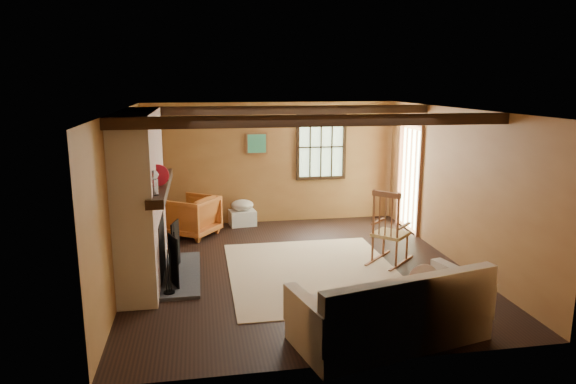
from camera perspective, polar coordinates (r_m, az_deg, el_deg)
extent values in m
plane|color=black|center=(7.92, 1.09, -8.47)|extent=(5.50, 5.50, 0.00)
cube|color=#976535|center=(10.25, -1.81, 3.24)|extent=(5.00, 0.02, 2.40)
cube|color=#976535|center=(5.00, 7.18, -6.52)|extent=(5.00, 0.02, 2.40)
cube|color=#976535|center=(7.52, -17.91, -0.65)|extent=(0.02, 5.50, 2.40)
cube|color=#976535|center=(8.41, 18.09, 0.66)|extent=(0.02, 5.50, 2.40)
cube|color=white|center=(7.42, 1.16, 9.14)|extent=(5.00, 5.50, 0.02)
cube|color=black|center=(6.25, 3.28, 7.90)|extent=(5.00, 0.12, 0.14)
cube|color=black|center=(8.60, -0.38, 9.10)|extent=(5.00, 0.12, 0.14)
cube|color=black|center=(10.36, 3.71, 5.00)|extent=(1.02, 0.06, 1.32)
cube|color=#B9DBA8|center=(10.39, 3.67, 5.02)|extent=(0.90, 0.01, 1.20)
cube|color=black|center=(10.37, 3.69, 5.00)|extent=(0.90, 0.03, 0.02)
cube|color=brown|center=(9.94, 13.32, 1.47)|extent=(0.06, 1.00, 2.06)
cube|color=#B9DBA8|center=(9.95, 13.48, 1.47)|extent=(0.01, 0.80, 1.85)
cube|color=brown|center=(10.13, -3.49, 5.40)|extent=(0.42, 0.03, 0.42)
cube|color=teal|center=(10.11, -3.48, 5.39)|extent=(0.36, 0.01, 0.36)
cube|color=#A34C3F|center=(7.49, -16.02, -0.58)|extent=(0.50, 2.20, 2.40)
cube|color=black|center=(7.68, -15.17, -6.03)|extent=(0.38, 1.00, 0.85)
cube|color=#3D3D43|center=(7.79, -11.81, -8.91)|extent=(0.55, 1.80, 0.05)
cube|color=black|center=(7.44, -13.95, 0.62)|extent=(0.22, 2.30, 0.12)
cube|color=black|center=(7.23, -12.61, -7.45)|extent=(0.15, 0.34, 0.70)
cube|color=black|center=(7.57, -12.49, -6.53)|extent=(0.04, 0.35, 0.70)
cube|color=black|center=(7.92, -12.38, -5.70)|extent=(0.11, 0.35, 0.70)
cylinder|color=black|center=(7.10, -13.06, -10.80)|extent=(0.15, 0.15, 0.02)
cylinder|color=black|center=(6.97, -13.42, -8.67)|extent=(0.01, 0.01, 0.61)
cylinder|color=black|center=(7.00, -13.18, -8.58)|extent=(0.01, 0.01, 0.61)
cylinder|color=black|center=(7.02, -12.94, -8.49)|extent=(0.01, 0.01, 0.61)
cylinder|color=silver|center=(6.56, -14.60, 0.51)|extent=(0.09, 0.09, 0.20)
sphere|color=silver|center=(6.53, -14.67, 1.86)|extent=(0.11, 0.11, 0.11)
cylinder|color=red|center=(7.14, -14.25, 1.83)|extent=(0.30, 0.04, 0.29)
cube|color=black|center=(7.49, -14.03, 1.60)|extent=(0.22, 0.16, 0.11)
cylinder|color=black|center=(7.89, -13.83, 2.11)|extent=(0.08, 0.08, 0.10)
cylinder|color=black|center=(7.92, -13.81, 2.07)|extent=(0.07, 0.07, 0.08)
cube|color=#CCAD88|center=(7.78, 2.84, -8.87)|extent=(2.50, 3.00, 0.01)
cube|color=tan|center=(8.22, 11.30, -4.61)|extent=(0.67, 0.67, 0.05)
cube|color=brown|center=(7.87, 10.89, -0.27)|extent=(0.36, 0.37, 0.08)
cylinder|color=brown|center=(8.39, 13.07, -5.94)|extent=(0.04, 0.04, 0.44)
cylinder|color=brown|center=(8.54, 10.58, -5.50)|extent=(0.04, 0.04, 0.44)
cylinder|color=brown|center=(8.03, 11.94, -6.69)|extent=(0.04, 0.04, 0.44)
cylinder|color=brown|center=(8.19, 9.36, -6.21)|extent=(0.04, 0.04, 0.44)
cylinder|color=brown|center=(7.87, 12.12, -2.74)|extent=(0.04, 0.04, 0.75)
cylinder|color=brown|center=(8.03, 9.50, -2.33)|extent=(0.04, 0.04, 0.75)
cylinder|color=brown|center=(7.91, 11.45, -2.78)|extent=(0.02, 0.02, 0.62)
cylinder|color=brown|center=(7.95, 10.79, -2.68)|extent=(0.02, 0.02, 0.62)
cylinder|color=brown|center=(7.99, 10.14, -2.57)|extent=(0.02, 0.02, 0.62)
cube|color=brown|center=(8.09, 12.77, -3.70)|extent=(0.33, 0.32, 0.03)
cube|color=brown|center=(8.26, 9.96, -3.24)|extent=(0.33, 0.32, 0.03)
cube|color=brown|center=(8.28, 12.45, -7.73)|extent=(0.64, 0.63, 0.03)
cube|color=brown|center=(8.43, 9.93, -7.24)|extent=(0.64, 0.63, 0.03)
cube|color=silver|center=(5.93, 11.11, -13.71)|extent=(2.25, 1.40, 0.46)
cube|color=silver|center=(5.50, 13.63, -12.03)|extent=(2.06, 0.64, 0.57)
cube|color=silver|center=(5.38, 2.20, -13.80)|extent=(0.36, 0.95, 0.42)
cube|color=silver|center=(6.42, 18.63, -10.03)|extent=(0.36, 0.95, 0.42)
ellipsoid|color=silver|center=(6.16, 14.76, -9.39)|extent=(0.40, 0.21, 0.38)
cylinder|color=#503122|center=(10.27, -13.39, -3.59)|extent=(0.40, 0.12, 0.12)
cylinder|color=#503122|center=(10.26, -12.67, -3.56)|extent=(0.40, 0.12, 0.12)
cylinder|color=#503122|center=(10.25, -11.94, -3.54)|extent=(0.40, 0.12, 0.12)
cylinder|color=#503122|center=(10.24, -13.43, -2.94)|extent=(0.40, 0.12, 0.12)
cylinder|color=#503122|center=(10.23, -12.70, -2.92)|extent=(0.40, 0.12, 0.12)
cylinder|color=#503122|center=(10.22, -11.97, -2.89)|extent=(0.40, 0.12, 0.12)
cube|color=white|center=(10.20, -5.08, -2.87)|extent=(0.55, 0.44, 0.30)
ellipsoid|color=silver|center=(10.14, -5.11, -1.46)|extent=(0.47, 0.39, 0.22)
imported|color=#BF6026|center=(9.59, -10.59, -2.65)|extent=(1.13, 1.12, 0.74)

